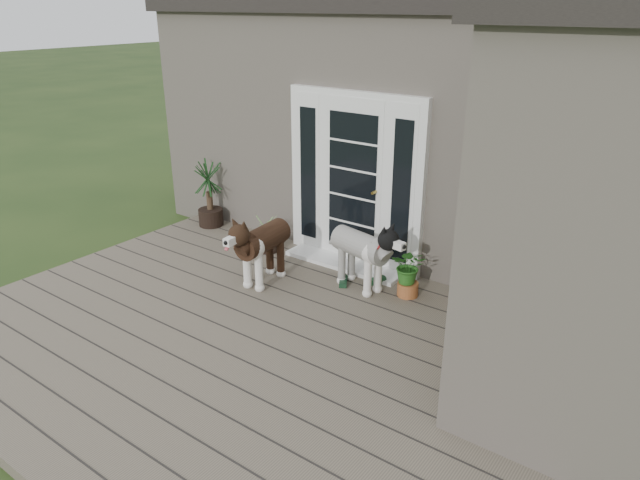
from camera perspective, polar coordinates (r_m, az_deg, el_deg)
The scene contains 16 objects.
deck at distance 5.95m, azimuth -7.05°, elevation -9.95°, with size 6.20×4.60×0.12m, color #6B5B4C.
house_main at distance 8.76m, azimuth 12.06°, elevation 10.87°, with size 7.40×4.00×3.10m, color #665E54.
roof_main at distance 8.60m, azimuth 13.00°, elevation 21.68°, with size 7.60×4.20×0.20m, color #2D2826.
house_wing at distance 5.02m, azimuth 26.88°, elevation 0.40°, with size 1.60×2.40×3.10m, color #665E54.
door_unit at distance 7.18m, azimuth 3.39°, elevation 5.92°, with size 1.90×0.14×2.15m, color white.
door_step at distance 7.39m, azimuth 2.36°, elevation -2.26°, with size 1.60×0.40×0.05m, color white.
brindle_dog at distance 6.83m, azimuth -5.58°, elevation -1.07°, with size 0.41×0.96×0.80m, color #3F2516, non-canonical shape.
white_dog at distance 6.67m, azimuth 3.98°, elevation -1.65°, with size 0.40×0.94×0.79m, color beige, non-canonical shape.
spider_plant at distance 7.75m, azimuth -5.18°, elevation 0.84°, with size 0.51×0.51×0.55m, color #8AA163, non-canonical shape.
yucca at distance 8.70m, azimuth -10.85°, elevation 4.52°, with size 0.69×0.69×0.99m, color black, non-canonical shape.
herb_a at distance 6.61m, azimuth 8.70°, elevation -3.52°, with size 0.39×0.39×0.49m, color #28621C.
herb_b at distance 6.60m, azimuth 14.46°, elevation -3.87°, with size 0.35×0.35×0.53m, color #16501C.
herb_c at distance 6.52m, azimuth 17.03°, elevation -4.65°, with size 0.32×0.32×0.50m, color #18571C.
sapling at distance 5.48m, azimuth 15.27°, elevation -3.95°, with size 0.44×0.44×1.49m, color #174E16, non-canonical shape.
clog_left at distance 6.89m, azimuth 2.30°, elevation -4.04°, with size 0.12×0.26×0.08m, color #14341E, non-canonical shape.
clog_right at distance 6.93m, azimuth 5.49°, elevation -3.98°, with size 0.13×0.27×0.08m, color #173920, non-canonical shape.
Camera 1 is at (3.53, -3.19, 3.22)m, focal length 32.55 mm.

